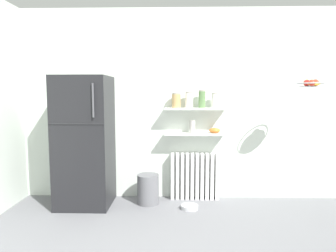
% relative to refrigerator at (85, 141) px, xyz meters
% --- Properties ---
extents(ground_plane, '(7.04, 7.04, 0.00)m').
position_rel_refrigerator_xyz_m(ground_plane, '(1.27, -1.18, -0.84)').
color(ground_plane, slate).
extents(back_wall, '(7.04, 0.10, 2.60)m').
position_rel_refrigerator_xyz_m(back_wall, '(1.27, 0.37, 0.46)').
color(back_wall, silver).
rests_on(back_wall, ground_plane).
extents(refrigerator, '(0.67, 0.68, 1.68)m').
position_rel_refrigerator_xyz_m(refrigerator, '(0.00, 0.00, 0.00)').
color(refrigerator, black).
rests_on(refrigerator, ground_plane).
extents(radiator, '(0.66, 0.12, 0.64)m').
position_rel_refrigerator_xyz_m(radiator, '(1.44, 0.24, -0.52)').
color(radiator, white).
rests_on(radiator, ground_plane).
extents(wall_shelf_lower, '(0.83, 0.22, 0.02)m').
position_rel_refrigerator_xyz_m(wall_shelf_lower, '(1.44, 0.21, 0.08)').
color(wall_shelf_lower, white).
extents(wall_shelf_upper, '(0.83, 0.22, 0.02)m').
position_rel_refrigerator_xyz_m(wall_shelf_upper, '(1.44, 0.21, 0.41)').
color(wall_shelf_upper, white).
extents(storage_jar_0, '(0.12, 0.12, 0.20)m').
position_rel_refrigerator_xyz_m(storage_jar_0, '(1.19, 0.21, 0.53)').
color(storage_jar_0, tan).
rests_on(storage_jar_0, wall_shelf_upper).
extents(storage_jar_1, '(0.10, 0.10, 0.21)m').
position_rel_refrigerator_xyz_m(storage_jar_1, '(1.36, 0.21, 0.53)').
color(storage_jar_1, silver).
rests_on(storage_jar_1, wall_shelf_upper).
extents(storage_jar_2, '(0.09, 0.09, 0.24)m').
position_rel_refrigerator_xyz_m(storage_jar_2, '(1.53, 0.21, 0.54)').
color(storage_jar_2, '#5B7F4C').
rests_on(storage_jar_2, wall_shelf_upper).
extents(storage_jar_3, '(0.09, 0.09, 0.20)m').
position_rel_refrigerator_xyz_m(storage_jar_3, '(1.70, 0.21, 0.53)').
color(storage_jar_3, silver).
rests_on(storage_jar_3, wall_shelf_upper).
extents(vase, '(0.08, 0.08, 0.17)m').
position_rel_refrigerator_xyz_m(vase, '(1.40, 0.21, 0.17)').
color(vase, '#B2ADA8').
rests_on(vase, wall_shelf_lower).
extents(shelf_bowl, '(0.15, 0.15, 0.07)m').
position_rel_refrigerator_xyz_m(shelf_bowl, '(1.70, 0.21, 0.12)').
color(shelf_bowl, orange).
rests_on(shelf_bowl, wall_shelf_lower).
extents(trash_bin, '(0.28, 0.28, 0.39)m').
position_rel_refrigerator_xyz_m(trash_bin, '(0.82, 0.04, -0.64)').
color(trash_bin, slate).
rests_on(trash_bin, ground_plane).
extents(pet_food_bowl, '(0.22, 0.22, 0.05)m').
position_rel_refrigerator_xyz_m(pet_food_bowl, '(1.36, -0.14, -0.81)').
color(pet_food_bowl, '#B7B7BC').
rests_on(pet_food_bowl, ground_plane).
extents(hanging_fruit_basket, '(0.31, 0.31, 0.09)m').
position_rel_refrigerator_xyz_m(hanging_fruit_basket, '(2.75, -0.25, 0.73)').
color(hanging_fruit_basket, '#B2B2B7').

